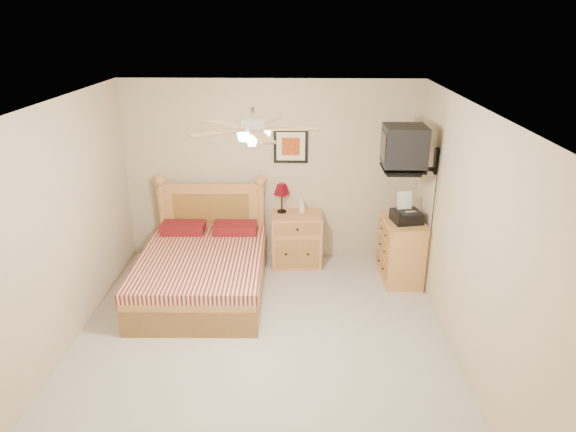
{
  "coord_description": "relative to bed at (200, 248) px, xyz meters",
  "views": [
    {
      "loc": [
        0.41,
        -4.49,
        3.25
      ],
      "look_at": [
        0.27,
        0.9,
        1.14
      ],
      "focal_mm": 32.0,
      "sensor_mm": 36.0,
      "label": 1
    }
  ],
  "objects": [
    {
      "name": "wall_back",
      "position": [
        0.8,
        1.13,
        0.62
      ],
      "size": [
        4.0,
        0.04,
        2.5
      ],
      "primitive_type": "cube",
      "color": "#BFAE8C",
      "rests_on": "ground"
    },
    {
      "name": "nightstand",
      "position": [
        1.16,
        0.88,
        -0.26
      ],
      "size": [
        0.69,
        0.53,
        0.73
      ],
      "primitive_type": "cube",
      "rotation": [
        0.0,
        0.0,
        0.03
      ],
      "color": "#C77A3D",
      "rests_on": "ground"
    },
    {
      "name": "dresser",
      "position": [
        2.53,
        0.44,
        -0.21
      ],
      "size": [
        0.53,
        0.73,
        0.83
      ],
      "primitive_type": "cube",
      "rotation": [
        0.0,
        0.0,
        0.06
      ],
      "color": "#C78642",
      "rests_on": "ground"
    },
    {
      "name": "wall_tv",
      "position": [
        2.55,
        0.22,
        1.18
      ],
      "size": [
        0.56,
        0.46,
        0.58
      ],
      "primitive_type": null,
      "color": "black",
      "rests_on": "wall_right"
    },
    {
      "name": "ceiling_fan",
      "position": [
        0.8,
        -1.32,
        1.73
      ],
      "size": [
        1.14,
        1.14,
        0.28
      ],
      "primitive_type": null,
      "color": "white",
      "rests_on": "ceiling"
    },
    {
      "name": "wall_front",
      "position": [
        0.8,
        -3.37,
        0.62
      ],
      "size": [
        4.0,
        0.04,
        2.5
      ],
      "primitive_type": "cube",
      "color": "#BFAE8C",
      "rests_on": "ground"
    },
    {
      "name": "floor",
      "position": [
        0.8,
        -1.12,
        -0.63
      ],
      "size": [
        4.5,
        4.5,
        0.0
      ],
      "primitive_type": "plane",
      "color": "#AAA49A",
      "rests_on": "ground"
    },
    {
      "name": "magazine_lower",
      "position": [
        2.47,
        0.65,
        0.21
      ],
      "size": [
        0.27,
        0.31,
        0.02
      ],
      "primitive_type": "imported",
      "rotation": [
        0.0,
        0.0,
        -0.32
      ],
      "color": "#B0A790",
      "rests_on": "dresser"
    },
    {
      "name": "fax_machine",
      "position": [
        2.54,
        0.41,
        0.38
      ],
      "size": [
        0.41,
        0.42,
        0.36
      ],
      "primitive_type": null,
      "rotation": [
        0.0,
        0.0,
        0.2
      ],
      "color": "black",
      "rests_on": "dresser"
    },
    {
      "name": "bed",
      "position": [
        0.0,
        0.0,
        0.0
      ],
      "size": [
        1.51,
        1.96,
        1.25
      ],
      "primitive_type": null,
      "rotation": [
        0.0,
        0.0,
        0.02
      ],
      "color": "#B17C36",
      "rests_on": "ground"
    },
    {
      "name": "wall_right",
      "position": [
        2.8,
        -1.12,
        0.62
      ],
      "size": [
        0.04,
        4.5,
        2.5
      ],
      "primitive_type": "cube",
      "color": "#BFAE8C",
      "rests_on": "ground"
    },
    {
      "name": "magazine_upper",
      "position": [
        2.5,
        0.68,
        0.24
      ],
      "size": [
        0.26,
        0.32,
        0.02
      ],
      "primitive_type": "imported",
      "rotation": [
        0.0,
        0.0,
        -0.2
      ],
      "color": "tan",
      "rests_on": "magazine_lower"
    },
    {
      "name": "table_lamp",
      "position": [
        0.95,
        0.96,
        0.31
      ],
      "size": [
        0.26,
        0.26,
        0.41
      ],
      "primitive_type": null,
      "rotation": [
        0.0,
        0.0,
        0.2
      ],
      "color": "#5D0310",
      "rests_on": "nightstand"
    },
    {
      "name": "framed_picture",
      "position": [
        1.07,
        1.11,
        0.99
      ],
      "size": [
        0.46,
        0.04,
        0.46
      ],
      "primitive_type": "cube",
      "color": "black",
      "rests_on": "wall_back"
    },
    {
      "name": "lotion_bottle",
      "position": [
        1.23,
        0.94,
        0.21
      ],
      "size": [
        0.1,
        0.1,
        0.21
      ],
      "primitive_type": "imported",
      "rotation": [
        0.0,
        0.0,
        -0.3
      ],
      "color": "silver",
      "rests_on": "nightstand"
    },
    {
      "name": "wall_left",
      "position": [
        -1.2,
        -1.12,
        0.62
      ],
      "size": [
        0.04,
        4.5,
        2.5
      ],
      "primitive_type": "cube",
      "color": "#BFAE8C",
      "rests_on": "ground"
    },
    {
      "name": "ceiling",
      "position": [
        0.8,
        -1.12,
        1.87
      ],
      "size": [
        4.0,
        4.5,
        0.04
      ],
      "primitive_type": "cube",
      "color": "white",
      "rests_on": "ground"
    }
  ]
}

